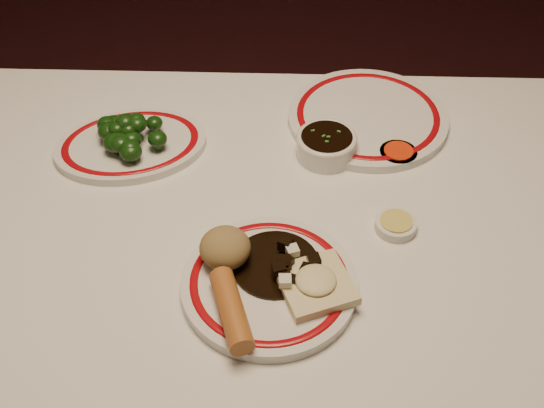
{
  "coord_description": "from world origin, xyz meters",
  "views": [
    {
      "loc": [
        0.06,
        -0.69,
        1.52
      ],
      "look_at": [
        0.03,
        0.03,
        0.8
      ],
      "focal_mm": 45.0,
      "sensor_mm": 36.0,
      "label": 1
    }
  ],
  "objects_px": {
    "rice_mound": "(225,248)",
    "broccoli_pile": "(124,135)",
    "fried_wonton": "(316,284)",
    "broccoli_plate": "(131,145)",
    "dining_table": "(250,280)",
    "spring_roll": "(231,310)",
    "stirfry_heap": "(280,263)",
    "soy_bowl": "(326,146)",
    "main_plate": "(269,284)"
  },
  "relations": [
    {
      "from": "dining_table",
      "to": "stirfry_heap",
      "type": "xyz_separation_m",
      "value": [
        0.05,
        -0.06,
        0.12
      ]
    },
    {
      "from": "broccoli_plate",
      "to": "soy_bowl",
      "type": "height_order",
      "value": "soy_bowl"
    },
    {
      "from": "broccoli_plate",
      "to": "soy_bowl",
      "type": "relative_size",
      "value": 2.99
    },
    {
      "from": "main_plate",
      "to": "stirfry_heap",
      "type": "bearing_deg",
      "value": 59.93
    },
    {
      "from": "fried_wonton",
      "to": "main_plate",
      "type": "bearing_deg",
      "value": 169.48
    },
    {
      "from": "main_plate",
      "to": "soy_bowl",
      "type": "bearing_deg",
      "value": 73.49
    },
    {
      "from": "dining_table",
      "to": "fried_wonton",
      "type": "xyz_separation_m",
      "value": [
        0.1,
        -0.1,
        0.12
      ]
    },
    {
      "from": "spring_roll",
      "to": "broccoli_plate",
      "type": "xyz_separation_m",
      "value": [
        -0.2,
        0.36,
        -0.03
      ]
    },
    {
      "from": "stirfry_heap",
      "to": "rice_mound",
      "type": "bearing_deg",
      "value": 172.32
    },
    {
      "from": "rice_mound",
      "to": "soy_bowl",
      "type": "xyz_separation_m",
      "value": [
        0.15,
        0.26,
        -0.02
      ]
    },
    {
      "from": "spring_roll",
      "to": "broccoli_plate",
      "type": "relative_size",
      "value": 0.41
    },
    {
      "from": "dining_table",
      "to": "fried_wonton",
      "type": "distance_m",
      "value": 0.18
    },
    {
      "from": "main_plate",
      "to": "soy_bowl",
      "type": "height_order",
      "value": "soy_bowl"
    },
    {
      "from": "fried_wonton",
      "to": "broccoli_plate",
      "type": "distance_m",
      "value": 0.44
    },
    {
      "from": "main_plate",
      "to": "broccoli_pile",
      "type": "xyz_separation_m",
      "value": [
        -0.26,
        0.29,
        0.03
      ]
    },
    {
      "from": "dining_table",
      "to": "rice_mound",
      "type": "bearing_deg",
      "value": -119.29
    },
    {
      "from": "main_plate",
      "to": "broccoli_plate",
      "type": "distance_m",
      "value": 0.39
    },
    {
      "from": "stirfry_heap",
      "to": "dining_table",
      "type": "bearing_deg",
      "value": 127.93
    },
    {
      "from": "main_plate",
      "to": "broccoli_pile",
      "type": "relative_size",
      "value": 2.26
    },
    {
      "from": "spring_roll",
      "to": "stirfry_heap",
      "type": "relative_size",
      "value": 0.96
    },
    {
      "from": "dining_table",
      "to": "fried_wonton",
      "type": "bearing_deg",
      "value": -45.14
    },
    {
      "from": "dining_table",
      "to": "broccoli_pile",
      "type": "height_order",
      "value": "broccoli_pile"
    },
    {
      "from": "stirfry_heap",
      "to": "soy_bowl",
      "type": "distance_m",
      "value": 0.28
    },
    {
      "from": "spring_roll",
      "to": "stirfry_heap",
      "type": "bearing_deg",
      "value": 37.57
    },
    {
      "from": "dining_table",
      "to": "broccoli_plate",
      "type": "distance_m",
      "value": 0.32
    },
    {
      "from": "dining_table",
      "to": "spring_roll",
      "type": "bearing_deg",
      "value": -95.02
    },
    {
      "from": "main_plate",
      "to": "fried_wonton",
      "type": "distance_m",
      "value": 0.07
    },
    {
      "from": "fried_wonton",
      "to": "broccoli_plate",
      "type": "xyz_separation_m",
      "value": [
        -0.31,
        0.31,
        -0.02
      ]
    },
    {
      "from": "rice_mound",
      "to": "broccoli_pile",
      "type": "relative_size",
      "value": 0.58
    },
    {
      "from": "main_plate",
      "to": "soy_bowl",
      "type": "distance_m",
      "value": 0.31
    },
    {
      "from": "broccoli_plate",
      "to": "broccoli_pile",
      "type": "relative_size",
      "value": 2.4
    },
    {
      "from": "spring_roll",
      "to": "rice_mound",
      "type": "bearing_deg",
      "value": 81.38
    },
    {
      "from": "dining_table",
      "to": "broccoli_plate",
      "type": "height_order",
      "value": "broccoli_plate"
    },
    {
      "from": "dining_table",
      "to": "rice_mound",
      "type": "distance_m",
      "value": 0.15
    },
    {
      "from": "main_plate",
      "to": "stirfry_heap",
      "type": "height_order",
      "value": "stirfry_heap"
    },
    {
      "from": "stirfry_heap",
      "to": "broccoli_pile",
      "type": "bearing_deg",
      "value": 135.73
    },
    {
      "from": "fried_wonton",
      "to": "broccoli_plate",
      "type": "height_order",
      "value": "fried_wonton"
    },
    {
      "from": "rice_mound",
      "to": "spring_roll",
      "type": "height_order",
      "value": "rice_mound"
    },
    {
      "from": "spring_roll",
      "to": "main_plate",
      "type": "bearing_deg",
      "value": 35.88
    },
    {
      "from": "stirfry_heap",
      "to": "broccoli_plate",
      "type": "relative_size",
      "value": 0.43
    },
    {
      "from": "broccoli_plate",
      "to": "broccoli_pile",
      "type": "height_order",
      "value": "broccoli_pile"
    },
    {
      "from": "broccoli_pile",
      "to": "fried_wonton",
      "type": "bearing_deg",
      "value": -43.14
    },
    {
      "from": "main_plate",
      "to": "rice_mound",
      "type": "distance_m",
      "value": 0.08
    },
    {
      "from": "rice_mound",
      "to": "fried_wonton",
      "type": "height_order",
      "value": "rice_mound"
    },
    {
      "from": "rice_mound",
      "to": "broccoli_plate",
      "type": "height_order",
      "value": "rice_mound"
    },
    {
      "from": "main_plate",
      "to": "dining_table",
      "type": "bearing_deg",
      "value": 111.49
    },
    {
      "from": "rice_mound",
      "to": "broccoli_pile",
      "type": "bearing_deg",
      "value": 127.21
    },
    {
      "from": "fried_wonton",
      "to": "soy_bowl",
      "type": "distance_m",
      "value": 0.31
    },
    {
      "from": "stirfry_heap",
      "to": "spring_roll",
      "type": "bearing_deg",
      "value": -124.79
    },
    {
      "from": "fried_wonton",
      "to": "rice_mound",
      "type": "bearing_deg",
      "value": 159.74
    }
  ]
}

